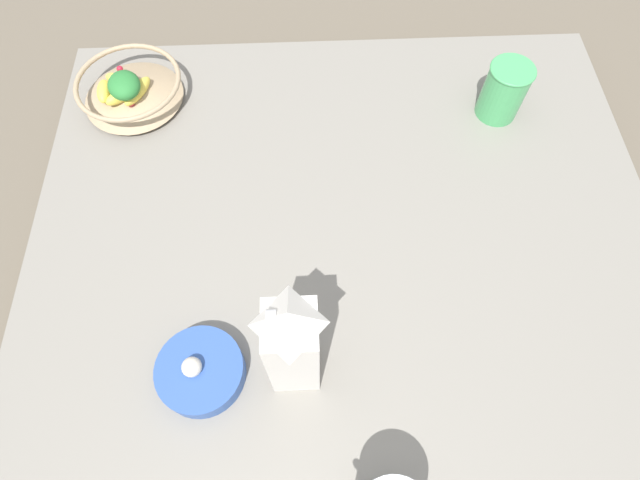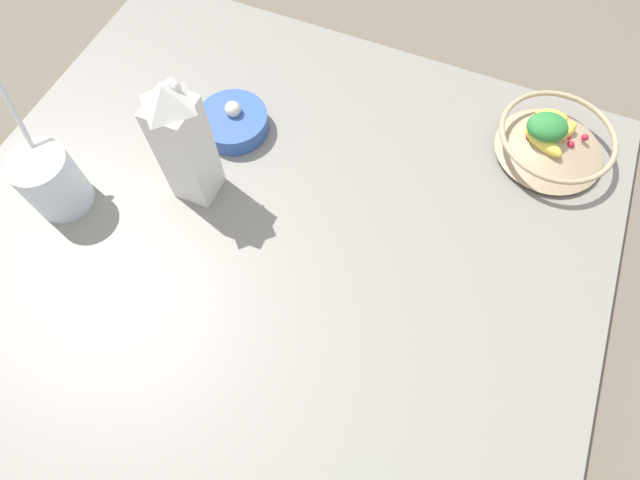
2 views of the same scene
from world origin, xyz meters
name	(u,v)px [view 2 (image 2 of 2)]	position (x,y,z in m)	size (l,w,h in m)	color
ground_plane	(261,269)	(0.00, 0.00, 0.00)	(6.00, 6.00, 0.00)	#665B4C
countertop	(260,266)	(0.00, 0.00, 0.02)	(1.14, 1.14, 0.03)	gray
fruit_bowl	(553,140)	(-0.41, -0.42, 0.07)	(0.21, 0.21, 0.09)	tan
milk_carton	(183,144)	(0.17, -0.09, 0.16)	(0.07, 0.07, 0.26)	silver
yogurt_tub	(49,179)	(0.38, 0.02, 0.10)	(0.12, 0.13, 0.24)	silver
garlic_bowl	(233,122)	(0.17, -0.24, 0.05)	(0.14, 0.14, 0.06)	#3356A3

